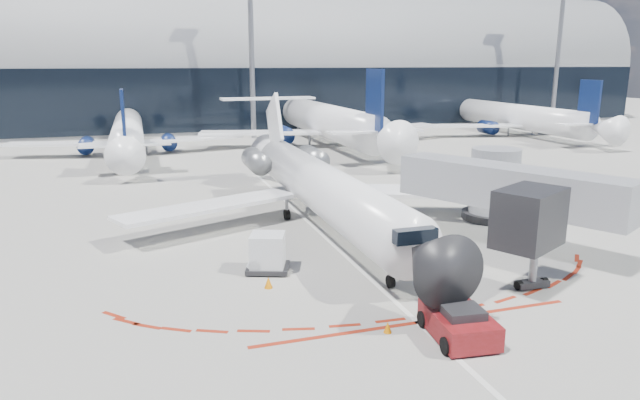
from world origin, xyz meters
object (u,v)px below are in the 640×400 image
object	(u,v)px
regional_jet	(317,184)
pushback_tug	(459,323)
uld_container	(268,253)
ramp_worker	(442,280)

from	to	relation	value
regional_jet	pushback_tug	distance (m)	17.02
pushback_tug	regional_jet	bearing A→B (deg)	97.20
pushback_tug	uld_container	distance (m)	10.68
pushback_tug	ramp_worker	world-z (taller)	ramp_worker
regional_jet	ramp_worker	distance (m)	13.48
pushback_tug	uld_container	xyz separation A→B (m)	(-5.41, 9.21, 0.37)
ramp_worker	uld_container	xyz separation A→B (m)	(-6.73, 5.57, 0.16)
regional_jet	ramp_worker	bearing A→B (deg)	-82.56
regional_jet	ramp_worker	size ratio (longest dim) A/B	19.61
uld_container	pushback_tug	bearing A→B (deg)	-40.13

